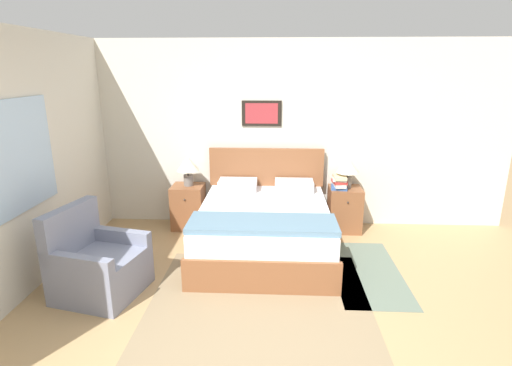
% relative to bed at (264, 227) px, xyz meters
% --- Properties ---
extents(ground_plane, '(16.00, 16.00, 0.00)m').
position_rel_bed_xyz_m(ground_plane, '(-0.07, -1.99, -0.32)').
color(ground_plane, tan).
extents(wall_back, '(6.94, 0.09, 2.60)m').
position_rel_bed_xyz_m(wall_back, '(-0.07, 1.05, 0.98)').
color(wall_back, beige).
rests_on(wall_back, ground_plane).
extents(wall_left, '(0.08, 5.41, 2.60)m').
position_rel_bed_xyz_m(wall_left, '(-2.37, -0.52, 0.98)').
color(wall_left, beige).
rests_on(wall_left, ground_plane).
extents(area_rug_main, '(2.14, 1.97, 0.01)m').
position_rel_bed_xyz_m(area_rug_main, '(-0.01, -1.11, -0.32)').
color(area_rug_main, '#897556').
rests_on(area_rug_main, ground_plane).
extents(area_rug_bedside, '(0.74, 1.54, 0.01)m').
position_rel_bed_xyz_m(area_rug_bedside, '(1.17, -0.47, -0.32)').
color(area_rug_bedside, slate).
rests_on(area_rug_bedside, ground_plane).
extents(bed, '(1.61, 1.96, 1.13)m').
position_rel_bed_xyz_m(bed, '(0.00, 0.00, 0.00)').
color(bed, brown).
rests_on(bed, ground_plane).
extents(armchair, '(0.89, 0.89, 0.90)m').
position_rel_bed_xyz_m(armchair, '(-1.65, -1.03, -0.03)').
color(armchair, gray).
rests_on(armchair, ground_plane).
extents(nightstand_near_window, '(0.44, 0.44, 0.62)m').
position_rel_bed_xyz_m(nightstand_near_window, '(-1.10, 0.76, -0.01)').
color(nightstand_near_window, brown).
rests_on(nightstand_near_window, ground_plane).
extents(nightstand_by_door, '(0.44, 0.44, 0.62)m').
position_rel_bed_xyz_m(nightstand_by_door, '(1.10, 0.76, -0.01)').
color(nightstand_by_door, brown).
rests_on(nightstand_by_door, ground_plane).
extents(table_lamp_near_window, '(0.31, 0.31, 0.42)m').
position_rel_bed_xyz_m(table_lamp_near_window, '(-1.09, 0.77, 0.59)').
color(table_lamp_near_window, slate).
rests_on(table_lamp_near_window, nightstand_near_window).
extents(table_lamp_by_door, '(0.31, 0.31, 0.42)m').
position_rel_bed_xyz_m(table_lamp_by_door, '(1.11, 0.77, 0.59)').
color(table_lamp_by_door, slate).
rests_on(table_lamp_by_door, nightstand_by_door).
extents(book_thick_bottom, '(0.24, 0.24, 0.04)m').
position_rel_bed_xyz_m(book_thick_bottom, '(1.00, 0.71, 0.32)').
color(book_thick_bottom, '#335693').
rests_on(book_thick_bottom, nightstand_by_door).
extents(book_hardcover_middle, '(0.16, 0.27, 0.04)m').
position_rel_bed_xyz_m(book_hardcover_middle, '(1.00, 0.71, 0.36)').
color(book_hardcover_middle, silver).
rests_on(book_hardcover_middle, book_thick_bottom).
extents(book_novel_upper, '(0.20, 0.24, 0.04)m').
position_rel_bed_xyz_m(book_novel_upper, '(1.00, 0.71, 0.40)').
color(book_novel_upper, '#B7332D').
rests_on(book_novel_upper, book_hardcover_middle).
extents(book_slim_near_top, '(0.21, 0.24, 0.03)m').
position_rel_bed_xyz_m(book_slim_near_top, '(1.00, 0.71, 0.43)').
color(book_slim_near_top, silver).
rests_on(book_slim_near_top, book_novel_upper).
extents(book_paperback_top, '(0.16, 0.28, 0.04)m').
position_rel_bed_xyz_m(book_paperback_top, '(1.00, 0.71, 0.46)').
color(book_paperback_top, beige).
rests_on(book_paperback_top, book_slim_near_top).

